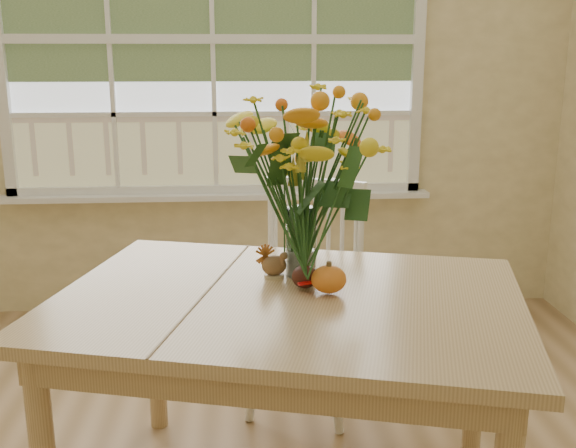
{
  "coord_description": "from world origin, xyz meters",
  "views": [
    {
      "loc": [
        0.15,
        -1.57,
        1.48
      ],
      "look_at": [
        0.28,
        0.4,
        0.98
      ],
      "focal_mm": 42.0,
      "sensor_mm": 36.0,
      "label": 1
    }
  ],
  "objects": [
    {
      "name": "windsor_chair",
      "position": [
        0.42,
        1.12,
        0.53
      ],
      "size": [
        0.56,
        0.54,
        0.94
      ],
      "rotation": [
        0.0,
        0.0,
        -0.36
      ],
      "color": "white",
      "rests_on": "floor"
    },
    {
      "name": "window",
      "position": [
        0.0,
        2.21,
        1.53
      ],
      "size": [
        2.42,
        0.12,
        1.74
      ],
      "color": "silver",
      "rests_on": "wall_back"
    },
    {
      "name": "wall_back",
      "position": [
        0.0,
        2.25,
        1.35
      ],
      "size": [
        4.0,
        0.02,
        2.7
      ],
      "primitive_type": "cube",
      "color": "#C9B780",
      "rests_on": "floor"
    },
    {
      "name": "flower_vase",
      "position": [
        0.34,
        0.57,
        1.1
      ],
      "size": [
        0.48,
        0.48,
        0.57
      ],
      "color": "white",
      "rests_on": "dining_table"
    },
    {
      "name": "dark_gourd",
      "position": [
        0.34,
        0.43,
        0.79
      ],
      "size": [
        0.13,
        0.09,
        0.07
      ],
      "color": "#38160F",
      "rests_on": "dining_table"
    },
    {
      "name": "dining_table",
      "position": [
        0.28,
        0.38,
        0.67
      ],
      "size": [
        1.62,
        1.34,
        0.76
      ],
      "rotation": [
        0.0,
        0.0,
        -0.26
      ],
      "color": "tan",
      "rests_on": "floor"
    },
    {
      "name": "pumpkin",
      "position": [
        0.41,
        0.38,
        0.8
      ],
      "size": [
        0.11,
        0.11,
        0.09
      ],
      "primitive_type": "ellipsoid",
      "color": "#D25618",
      "rests_on": "dining_table"
    },
    {
      "name": "turkey_figurine",
      "position": [
        0.25,
        0.54,
        0.8
      ],
      "size": [
        0.09,
        0.07,
        0.1
      ],
      "rotation": [
        0.0,
        0.0,
        0.14
      ],
      "color": "#CCB78C",
      "rests_on": "dining_table"
    }
  ]
}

